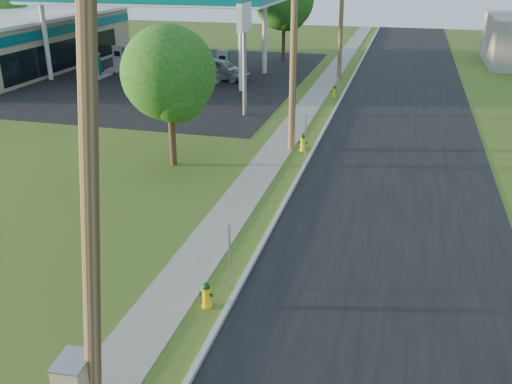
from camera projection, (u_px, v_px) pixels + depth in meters
The scene contains 23 objects.
road at pixel (392, 219), 20.29m from camera, with size 8.00×120.00×0.02m, color black.
curb at pixel (283, 206), 21.21m from camera, with size 0.15×120.00×0.15m, color #A6A399.
sidewalk at pixel (238, 203), 21.65m from camera, with size 1.50×120.00×0.03m, color gray.
forecourt at pixel (137, 75), 44.76m from camera, with size 26.00×28.00×0.02m, color black.
utility_pole_near at pixel (90, 200), 9.83m from camera, with size 1.40×0.32×9.48m.
utility_pole_mid at pixel (294, 45), 25.84m from camera, with size 1.40×0.32×9.80m.
utility_pole_far at pixel (341, 13), 41.97m from camera, with size 1.40×0.32×9.50m.
sign_post_near at pixel (230, 257), 15.74m from camera, with size 0.05×0.04×2.00m, color gray.
sign_post_mid at pixel (305, 136), 26.27m from camera, with size 0.05×0.04×2.00m, color gray.
sign_post_far at pixel (339, 83), 37.16m from camera, with size 0.05×0.04×2.00m, color gray.
fuel_pump_nw at pixel (95, 69), 43.29m from camera, with size 1.20×3.20×1.90m.
fuel_pump_ne at pixel (207, 75), 41.17m from camera, with size 1.20×3.20×1.90m.
fuel_pump_sw at pixel (119, 60), 46.86m from camera, with size 1.20×3.20×1.90m.
fuel_pump_se at pixel (223, 65), 44.74m from camera, with size 1.20×3.20×1.90m.
convenience_store at pixel (12, 42), 46.53m from camera, with size 10.40×22.40×4.25m.
price_pylon at pixel (244, 19), 31.49m from camera, with size 0.34×2.04×6.85m.
tree_verge at pixel (170, 77), 24.05m from camera, with size 4.05×4.05×6.14m.
tree_lot at pixel (285, 2), 48.70m from camera, with size 5.12×5.12×7.76m.
tree_back at pixel (2, 6), 53.01m from camera, with size 4.50×4.50×6.82m.
hydrant_near at pixel (206, 295), 15.14m from camera, with size 0.39×0.35×0.76m.
hydrant_mid at pixel (303, 143), 27.32m from camera, with size 0.43×0.38×0.83m.
hydrant_far at pixel (334, 92), 37.74m from camera, with size 0.39×0.35×0.75m.
car_silver at pixel (219, 69), 42.94m from camera, with size 1.90×4.72×1.61m, color #ACAEB4.
Camera 1 is at (4.48, -8.99, 8.71)m, focal length 40.00 mm.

